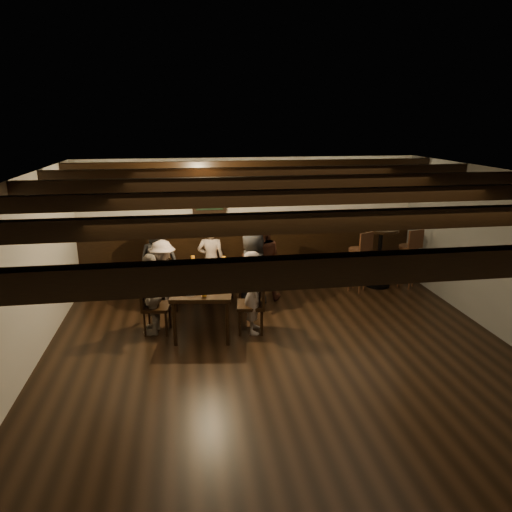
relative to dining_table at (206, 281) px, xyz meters
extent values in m
plane|color=black|center=(0.97, -1.70, -0.65)|extent=(7.00, 7.00, 0.00)
plane|color=black|center=(0.97, -1.70, 1.75)|extent=(7.00, 7.00, 0.00)
plane|color=beige|center=(0.97, 1.80, 0.55)|extent=(6.50, 0.00, 6.50)
plane|color=beige|center=(-2.28, -1.70, 0.55)|extent=(0.00, 7.00, 7.00)
cube|color=black|center=(0.97, 1.76, -0.10)|extent=(6.50, 0.08, 1.10)
cube|color=black|center=(0.17, 1.50, -0.43)|extent=(3.00, 0.45, 0.45)
cube|color=black|center=(0.17, 1.70, 1.10)|extent=(0.62, 0.12, 0.72)
cube|color=black|center=(0.17, 1.64, 1.10)|extent=(0.50, 0.02, 0.58)
cube|color=black|center=(0.97, -4.60, 1.66)|extent=(6.50, 0.10, 0.16)
cube|color=black|center=(0.97, -3.44, 1.66)|extent=(6.50, 0.10, 0.16)
cube|color=black|center=(0.97, -2.28, 1.66)|extent=(6.50, 0.10, 0.16)
cube|color=black|center=(0.97, -1.12, 1.66)|extent=(6.50, 0.10, 0.16)
cube|color=black|center=(0.97, 0.04, 1.66)|extent=(6.50, 0.10, 0.16)
cube|color=black|center=(0.97, 1.20, 1.66)|extent=(6.50, 0.10, 0.16)
sphere|color=#FFE099|center=(-1.78, 1.18, 1.54)|extent=(0.07, 0.07, 0.07)
sphere|color=#FFE099|center=(-0.40, 1.18, 1.54)|extent=(0.07, 0.07, 0.07)
sphere|color=#FFE099|center=(0.97, 1.18, 1.54)|extent=(0.07, 0.07, 0.07)
sphere|color=#FFE099|center=(2.35, 1.18, 1.54)|extent=(0.07, 0.07, 0.07)
sphere|color=#FFE099|center=(3.72, 1.18, 1.54)|extent=(0.07, 0.07, 0.07)
cube|color=black|center=(0.00, 0.00, 0.03)|extent=(1.10, 1.99, 0.06)
cylinder|color=black|center=(-0.49, -0.83, -0.33)|extent=(0.06, 0.06, 0.65)
cylinder|color=black|center=(-0.24, 0.93, -0.33)|extent=(0.06, 0.06, 0.65)
cylinder|color=black|center=(0.24, -0.93, -0.33)|extent=(0.06, 0.06, 0.65)
cylinder|color=black|center=(0.49, 0.83, -0.33)|extent=(0.06, 0.06, 0.65)
cube|color=black|center=(-0.63, 0.54, -0.22)|extent=(0.47, 0.47, 0.05)
cube|color=black|center=(-0.82, 0.57, 0.04)|extent=(0.10, 0.42, 0.46)
cube|color=black|center=(-0.76, -0.35, -0.25)|extent=(0.44, 0.44, 0.05)
cube|color=black|center=(-0.93, -0.33, -0.01)|extent=(0.09, 0.39, 0.43)
cube|color=black|center=(0.76, 0.35, -0.21)|extent=(0.48, 0.48, 0.05)
cube|color=black|center=(0.94, 0.32, 0.04)|extent=(0.10, 0.42, 0.46)
cube|color=black|center=(0.63, -0.54, -0.23)|extent=(0.46, 0.46, 0.05)
cube|color=black|center=(0.81, -0.57, 0.02)|extent=(0.09, 0.41, 0.45)
imported|color=#29292B|center=(-0.77, 1.02, 0.05)|extent=(0.74, 0.53, 1.40)
imported|color=gray|center=(0.14, 1.04, 0.01)|extent=(0.52, 0.38, 1.32)
imported|color=#4C261A|center=(1.02, 0.77, 0.06)|extent=(0.76, 0.63, 1.43)
imported|color=#AB9791|center=(-0.68, 0.55, -0.06)|extent=(0.54, 0.82, 1.19)
imported|color=gray|center=(-0.80, -0.34, -0.04)|extent=(0.40, 0.76, 1.23)
imported|color=black|center=(0.80, 0.34, 0.04)|extent=(0.53, 0.73, 1.38)
imported|color=gray|center=(0.68, -0.55, -0.02)|extent=(0.36, 0.50, 1.26)
cylinder|color=#BF7219|center=(-0.18, 0.73, 0.13)|extent=(0.07, 0.07, 0.14)
cylinder|color=#BF7219|center=(0.34, 0.61, 0.13)|extent=(0.07, 0.07, 0.14)
cylinder|color=#BF7219|center=(-0.28, 0.14, 0.13)|extent=(0.07, 0.07, 0.14)
cylinder|color=silver|center=(0.32, 0.16, 0.13)|extent=(0.07, 0.07, 0.14)
cylinder|color=#BF7219|center=(-0.28, -0.42, 0.13)|extent=(0.07, 0.07, 0.14)
cylinder|color=silver|center=(0.12, -0.57, 0.13)|extent=(0.07, 0.07, 0.14)
cylinder|color=#BF7219|center=(-0.06, -0.80, 0.13)|extent=(0.07, 0.07, 0.14)
cylinder|color=white|center=(-0.24, -0.67, 0.07)|extent=(0.24, 0.24, 0.01)
cylinder|color=white|center=(0.14, -0.32, 0.07)|extent=(0.24, 0.24, 0.01)
cube|color=black|center=(-0.01, -0.05, 0.12)|extent=(0.15, 0.10, 0.12)
cylinder|color=beige|center=(0.16, 0.28, 0.08)|extent=(0.05, 0.05, 0.05)
cylinder|color=black|center=(3.32, 1.05, -0.63)|extent=(0.47, 0.47, 0.04)
cylinder|color=black|center=(3.32, 1.05, -0.10)|extent=(0.07, 0.07, 1.07)
cylinder|color=black|center=(3.32, 1.05, 0.46)|extent=(0.64, 0.64, 0.05)
cylinder|color=#3E2513|center=(2.82, 0.85, 0.14)|extent=(0.36, 0.36, 0.05)
cube|color=#3E2513|center=(2.90, 0.69, 0.33)|extent=(0.30, 0.16, 0.34)
cylinder|color=#3E2513|center=(3.82, 0.90, 0.14)|extent=(0.36, 0.36, 0.05)
cube|color=#3E2513|center=(3.86, 0.73, 0.33)|extent=(0.32, 0.10, 0.34)
camera|label=1|loc=(-0.25, -6.77, 2.41)|focal=32.00mm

